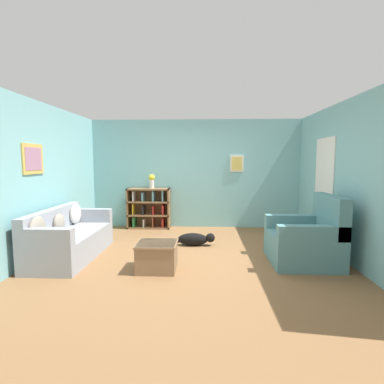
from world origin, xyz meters
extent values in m
plane|color=brown|center=(0.00, 0.00, 0.00)|extent=(14.00, 14.00, 0.00)
cube|color=#7AB7BC|center=(0.00, 2.25, 1.30)|extent=(5.60, 0.10, 2.60)
cube|color=silver|center=(1.00, 2.19, 1.55)|extent=(0.32, 0.02, 0.40)
cube|color=#DBBC56|center=(1.00, 2.18, 1.55)|extent=(0.24, 0.01, 0.32)
cube|color=#7AB7BC|center=(-2.55, 0.00, 1.30)|extent=(0.10, 5.00, 2.60)
cube|color=gold|center=(-2.49, -0.40, 1.65)|extent=(0.02, 0.56, 0.48)
cube|color=#A37089|center=(-2.48, -0.40, 1.65)|extent=(0.01, 0.44, 0.36)
cube|color=#7AB7BC|center=(2.55, 0.00, 1.30)|extent=(0.10, 5.00, 2.60)
cube|color=white|center=(2.49, 0.70, 1.02)|extent=(0.02, 0.84, 2.05)
sphere|color=tan|center=(2.46, 0.35, 1.00)|extent=(0.05, 0.05, 0.05)
cube|color=#9399A3|center=(-2.00, -0.22, 0.22)|extent=(0.81, 1.85, 0.43)
cube|color=#9399A3|center=(-2.32, -0.22, 0.62)|extent=(0.16, 1.85, 0.39)
cube|color=#9399A3|center=(-2.00, -1.06, 0.56)|extent=(0.81, 0.16, 0.26)
cube|color=#9399A3|center=(-2.00, 0.62, 0.56)|extent=(0.81, 0.16, 0.26)
ellipsoid|color=gray|center=(-2.20, -0.87, 0.63)|extent=(0.14, 0.39, 0.39)
ellipsoid|color=gray|center=(-2.20, -0.22, 0.59)|extent=(0.14, 0.31, 0.31)
ellipsoid|color=beige|center=(-2.20, 0.43, 0.62)|extent=(0.14, 0.38, 0.38)
cube|color=olive|center=(-1.60, 2.01, 0.48)|extent=(0.04, 0.34, 0.96)
cube|color=olive|center=(-0.62, 2.01, 0.48)|extent=(0.04, 0.34, 0.96)
cube|color=olive|center=(-1.11, 2.17, 0.48)|extent=(1.02, 0.02, 0.96)
cube|color=olive|center=(-1.11, 2.01, 0.02)|extent=(1.02, 0.34, 0.04)
cube|color=olive|center=(-1.11, 2.01, 0.32)|extent=(1.02, 0.34, 0.04)
cube|color=olive|center=(-1.11, 2.01, 0.64)|extent=(1.02, 0.34, 0.04)
cube|color=olive|center=(-1.11, 2.01, 0.95)|extent=(1.02, 0.34, 0.04)
cube|color=#287A3D|center=(-1.46, 2.00, 0.14)|extent=(0.05, 0.26, 0.25)
cube|color=gold|center=(-1.47, 2.00, 0.46)|extent=(0.03, 0.26, 0.25)
cube|color=silver|center=(-1.46, 2.00, 0.78)|extent=(0.03, 0.26, 0.23)
cube|color=silver|center=(-1.22, 2.00, 0.12)|extent=(0.03, 0.26, 0.21)
cube|color=black|center=(-1.23, 2.00, 0.45)|extent=(0.04, 0.26, 0.21)
cube|color=#60939E|center=(-1.24, 2.00, 0.77)|extent=(0.04, 0.26, 0.21)
cube|color=brown|center=(-1.00, 2.00, 0.14)|extent=(0.03, 0.26, 0.25)
cube|color=#B22823|center=(-0.99, 2.00, 0.44)|extent=(0.03, 0.26, 0.20)
cube|color=#60939E|center=(-0.99, 2.00, 0.78)|extent=(0.04, 0.26, 0.24)
cube|color=#B22823|center=(-0.76, 2.00, 0.14)|extent=(0.04, 0.26, 0.24)
cube|color=#B22823|center=(-0.76, 2.00, 0.45)|extent=(0.04, 0.26, 0.23)
cube|color=#60939E|center=(-0.76, 2.00, 0.79)|extent=(0.03, 0.26, 0.25)
cube|color=slate|center=(1.79, -0.33, 0.24)|extent=(1.01, 1.04, 0.48)
cube|color=slate|center=(2.20, -0.33, 0.78)|extent=(0.18, 1.04, 0.61)
cube|color=slate|center=(1.79, -0.76, 0.59)|extent=(1.01, 0.18, 0.22)
cube|color=slate|center=(1.79, 0.10, 0.59)|extent=(1.01, 0.18, 0.22)
cube|color=#846647|center=(-0.47, -0.75, 0.21)|extent=(0.57, 0.52, 0.42)
cube|color=#8F6E4D|center=(-0.47, -0.75, 0.40)|extent=(0.59, 0.55, 0.03)
ellipsoid|color=black|center=(0.01, 0.55, 0.12)|extent=(0.58, 0.22, 0.24)
sphere|color=black|center=(0.34, 0.55, 0.16)|extent=(0.17, 0.17, 0.17)
ellipsoid|color=black|center=(-0.33, 0.59, 0.06)|extent=(0.20, 0.05, 0.05)
cylinder|color=silver|center=(-1.03, 2.01, 1.06)|extent=(0.11, 0.11, 0.20)
sphere|color=yellow|center=(-1.03, 2.01, 1.23)|extent=(0.15, 0.15, 0.15)
camera|label=1|loc=(0.24, -5.04, 1.63)|focal=28.00mm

